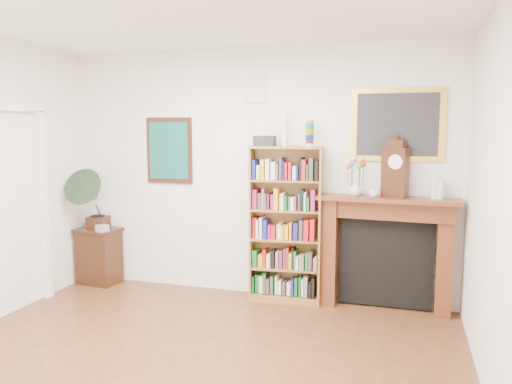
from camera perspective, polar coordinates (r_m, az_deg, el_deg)
room at (r=3.38m, az=-12.63°, el=-1.68°), size 4.51×5.01×2.81m
door_casing at (r=5.67m, az=-26.23°, el=-0.07°), size 0.08×1.02×2.17m
teal_poster at (r=6.03m, az=-9.89°, el=4.69°), size 0.58×0.04×0.78m
small_picture at (r=5.65m, az=-0.28°, el=11.73°), size 0.26×0.04×0.30m
gilt_painting at (r=5.39m, az=15.83°, el=7.41°), size 0.95×0.04×0.75m
bookshelf at (r=5.48m, az=3.38°, el=-2.73°), size 0.82×0.36×1.98m
side_cabinet at (r=6.52m, az=-17.49°, el=-6.97°), size 0.54×0.41×0.69m
fireplace at (r=5.44m, az=14.65°, el=-5.65°), size 1.45×0.43×1.21m
gramophone at (r=6.35m, az=-18.36°, el=-0.34°), size 0.53×0.62×0.75m
cd_stack at (r=6.24m, az=-17.17°, el=-3.98°), size 0.16×0.16×0.08m
mantel_clock at (r=5.30m, az=15.62°, el=2.47°), size 0.28×0.22×0.58m
flower_vase at (r=5.31m, az=11.27°, el=0.41°), size 0.17×0.17×0.16m
teacup at (r=5.24m, az=13.31°, el=-0.18°), size 0.12×0.12×0.08m
bottle_left at (r=5.31m, az=19.75°, el=0.56°), size 0.07×0.07×0.24m
bottle_right at (r=5.31m, az=20.29°, el=0.32°), size 0.06×0.06×0.20m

